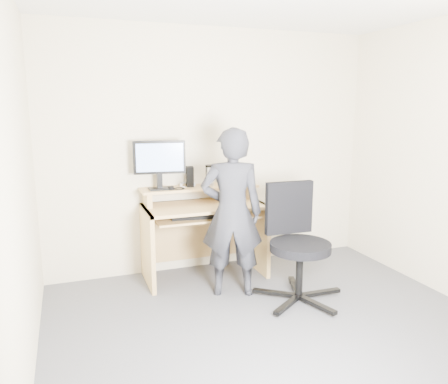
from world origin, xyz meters
TOP-DOWN VIEW (x-y plane):
  - ground at (0.00, 0.00)m, footprint 3.50×3.50m
  - back_wall at (0.00, 1.75)m, footprint 3.50×0.02m
  - desk at (-0.20, 1.53)m, footprint 1.20×0.60m
  - monitor at (-0.61, 1.57)m, footprint 0.50×0.14m
  - external_drive at (-0.29, 1.64)m, footprint 0.09×0.14m
  - travel_mug at (-0.10, 1.58)m, footprint 0.09×0.09m
  - smartphone at (0.06, 1.57)m, footprint 0.09×0.14m
  - charger at (-0.52, 1.52)m, footprint 0.05×0.05m
  - headphones at (-0.31, 1.65)m, footprint 0.20×0.20m
  - keyboard at (-0.33, 1.36)m, footprint 0.48×0.24m
  - mouse at (0.11, 1.35)m, footprint 0.11×0.09m
  - office_chair at (0.42, 0.69)m, footprint 0.78×0.81m
  - person at (-0.09, 0.97)m, footprint 0.65×0.52m

SIDE VIEW (x-z plane):
  - ground at x=0.00m, z-range 0.00..0.00m
  - desk at x=-0.20m, z-range 0.09..1.00m
  - office_chair at x=0.42m, z-range 0.05..1.07m
  - keyboard at x=-0.33m, z-range 0.65..0.68m
  - mouse at x=0.11m, z-range 0.75..0.79m
  - person at x=-0.09m, z-range 0.00..1.54m
  - smartphone at x=0.06m, z-range 0.91..0.92m
  - headphones at x=-0.31m, z-range 0.89..0.95m
  - charger at x=-0.52m, z-range 0.91..0.94m
  - travel_mug at x=-0.10m, z-range 0.91..1.11m
  - external_drive at x=-0.29m, z-range 0.91..1.11m
  - monitor at x=-0.61m, z-range 0.96..1.44m
  - back_wall at x=0.00m, z-range 0.00..2.50m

